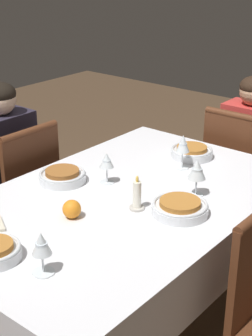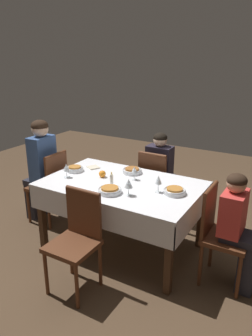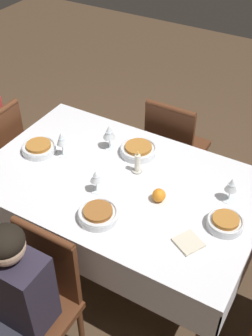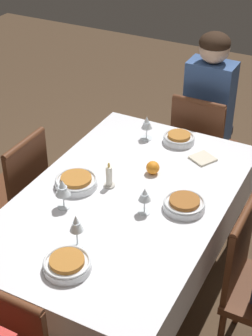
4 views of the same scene
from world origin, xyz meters
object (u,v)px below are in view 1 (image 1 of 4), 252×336
Objects in this scene: bowl_north at (180,207)px; bowl_south at (62,176)px; person_child_dark at (0,171)px; wine_glass_east at (42,246)px; wine_glass_west at (183,145)px; candle_centerpiece at (137,197)px; chair_south at (20,196)px; wine_glass_south at (107,162)px; dining_table at (122,215)px; bowl_west at (192,152)px; orange_fruit at (72,209)px; chair_west at (239,174)px; wine_glass_north at (197,170)px.

bowl_south is at bearing -81.96° from bowl_north.
person_child_dark reaches higher than bowl_south.
wine_glass_west is at bearing -172.53° from wine_glass_east.
chair_south is at bearing -95.75° from candle_centerpiece.
wine_glass_south is at bearing -155.34° from wine_glass_east.
dining_table is 1.44× the size of person_child_dark.
bowl_north is at bearing 28.31° from bowl_west.
chair_south reaches higher than bowl_south.
wine_glass_east is 0.71× the size of bowl_south.
dining_table is 7.03× the size of bowl_north.
orange_fruit is (0.32, 0.10, -0.06)m from wine_glass_south.
chair_west is at bearing 137.18° from person_child_dark.
chair_west is at bearing 177.26° from orange_fruit.
wine_glass_west is (0.15, 0.04, 0.09)m from bowl_west.
dining_table is 0.24m from wine_glass_south.
wine_glass_north is 1.12× the size of candle_centerpiece.
wine_glass_north is 2.24× the size of orange_fruit.
bowl_south is at bearing -24.95° from bowl_west.
dining_table is 0.32m from bowl_south.
person_child_dark is at bearing 47.18° from chair_west.
bowl_south is at bearing -54.39° from wine_glass_south.
orange_fruit is at bearing 66.71° from chair_south.
bowl_west is 0.43m from wine_glass_north.
wine_glass_west is at bearing 15.93° from bowl_west.
chair_west is at bearing -166.19° from bowl_north.
person_child_dark is 1.21m from wine_glass_east.
person_child_dark is 7.32× the size of wine_glass_east.
bowl_west is at bearing -144.99° from wine_glass_north.
chair_south is 1.21m from chair_west.
chair_west is 1.61m from wine_glass_east.
orange_fruit reaches higher than bowl_south.
dining_table is 0.36m from wine_glass_north.
person_child_dark is 1.01m from bowl_west.
wine_glass_north reaches higher than wine_glass_east.
wine_glass_east is at bearing 14.83° from dining_table.
chair_west is 0.89m from wine_glass_north.
bowl_north is at bearing 133.69° from orange_fruit.
bowl_west is at bearing 84.52° from chair_west.
orange_fruit is at bearing 51.95° from bowl_south.
chair_south is at bearing -63.46° from wine_glass_west.
candle_centerpiece reaches higher than wine_glass_south.
chair_west is 12.32× the size of orange_fruit.
bowl_north is at bearing 103.81° from chair_west.
wine_glass_east is (1.57, 0.13, 0.33)m from chair_west.
candle_centerpiece is at bearing 12.37° from bowl_west.
person_child_dark is 0.77m from wine_glass_south.
person_child_dark is at bearing -58.75° from bowl_west.
wine_glass_east is 0.53m from candle_centerpiece.
wine_glass_north is at bearing -167.46° from bowl_north.
person_child_dark is 0.90m from orange_fruit.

